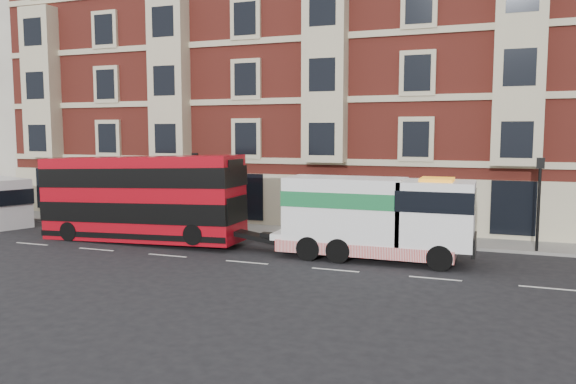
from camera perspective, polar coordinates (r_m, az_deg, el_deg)
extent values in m
plane|color=black|center=(24.73, -4.21, -7.15)|extent=(120.00, 120.00, 0.00)
cube|color=slate|center=(31.56, 1.42, -4.13)|extent=(90.00, 3.00, 0.15)
cube|color=maroon|center=(38.28, 5.85, 11.02)|extent=(45.00, 12.00, 18.00)
cylinder|color=black|center=(32.53, -9.38, -0.21)|extent=(0.14, 0.14, 4.00)
cube|color=black|center=(32.37, -9.45, 3.48)|extent=(0.35, 0.15, 0.50)
cylinder|color=black|center=(28.42, 24.10, -1.54)|extent=(0.14, 0.14, 4.00)
cube|color=black|center=(28.24, 24.28, 2.69)|extent=(0.35, 0.15, 0.50)
cube|color=#A80915|center=(29.91, -14.73, -0.61)|extent=(10.88, 2.43, 4.28)
cube|color=black|center=(29.98, -14.70, -1.81)|extent=(10.92, 2.49, 1.02)
cube|color=black|center=(29.80, -14.79, 1.53)|extent=(10.92, 2.49, 0.97)
cylinder|color=black|center=(31.57, -21.31, -3.74)|extent=(1.01, 0.31, 1.01)
cylinder|color=black|center=(33.22, -18.81, -3.19)|extent=(1.01, 0.31, 1.01)
cylinder|color=black|center=(27.24, -9.57, -4.28)|extent=(1.01, 0.31, 1.01)
cylinder|color=black|center=(29.14, -7.43, -3.58)|extent=(1.01, 0.31, 1.01)
cube|color=white|center=(25.31, 8.35, -4.75)|extent=(8.75, 2.24, 0.29)
cube|color=white|center=(24.70, 14.81, -2.18)|extent=(3.11, 2.43, 2.82)
cube|color=white|center=(25.36, 5.81, -1.70)|extent=(5.25, 2.43, 2.82)
cube|color=#186F3A|center=(25.30, 5.83, -0.61)|extent=(5.30, 2.47, 0.68)
cube|color=red|center=(25.41, 7.91, -5.48)|extent=(7.77, 2.49, 0.53)
cylinder|color=black|center=(23.88, 15.16, -6.49)|extent=(1.07, 0.34, 1.07)
cylinder|color=black|center=(26.03, 15.58, -5.48)|extent=(1.07, 0.34, 1.07)
cylinder|color=black|center=(24.60, 5.14, -5.95)|extent=(1.07, 0.39, 1.07)
cylinder|color=black|center=(26.69, 6.36, -5.02)|extent=(1.07, 0.39, 1.07)
cylinder|color=black|center=(24.98, 2.10, -5.75)|extent=(1.07, 0.39, 1.07)
cylinder|color=black|center=(27.03, 3.55, -4.85)|extent=(1.07, 0.39, 1.07)
cylinder|color=black|center=(41.06, -27.25, -1.95)|extent=(0.90, 0.55, 0.85)
cylinder|color=black|center=(37.81, -25.12, -2.48)|extent=(0.90, 0.55, 0.85)
imported|color=#1B2736|center=(34.21, -13.39, -1.99)|extent=(0.65, 0.47, 1.64)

